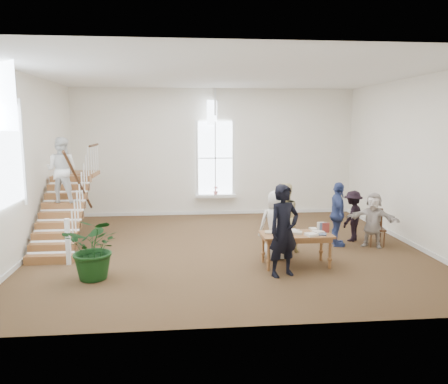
{
  "coord_description": "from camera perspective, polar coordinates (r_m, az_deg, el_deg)",
  "views": [
    {
      "loc": [
        -1.17,
        -11.11,
        3.27
      ],
      "look_at": [
        -0.07,
        0.4,
        1.45
      ],
      "focal_mm": 35.0,
      "sensor_mm": 36.0,
      "label": 1
    }
  ],
  "objects": [
    {
      "name": "staircase",
      "position": [
        12.39,
        -20.23,
        0.71
      ],
      "size": [
        1.1,
        4.1,
        2.92
      ],
      "color": "brown",
      "rests_on": "ground"
    },
    {
      "name": "side_chair",
      "position": [
        12.54,
        19.15,
        -4.09
      ],
      "size": [
        0.48,
        0.48,
        0.99
      ],
      "rotation": [
        0.0,
        0.0,
        -0.14
      ],
      "color": "#371A0F",
      "rests_on": "ground"
    },
    {
      "name": "woman_cluster_b",
      "position": [
        12.76,
        16.45,
        -3.01
      ],
      "size": [
        1.03,
        1.03,
        1.43
      ],
      "primitive_type": "imported",
      "rotation": [
        0.0,
        0.0,
        3.93
      ],
      "color": "black",
      "rests_on": "ground"
    },
    {
      "name": "police_officer",
      "position": [
        9.47,
        7.81,
        -5.02
      ],
      "size": [
        0.86,
        0.72,
        2.0
      ],
      "primitive_type": "imported",
      "rotation": [
        0.0,
        0.0,
        0.4
      ],
      "color": "black",
      "rests_on": "ground"
    },
    {
      "name": "elderly_woman",
      "position": [
        10.72,
        6.79,
        -4.24
      ],
      "size": [
        0.83,
        0.54,
        1.68
      ],
      "primitive_type": "imported",
      "rotation": [
        0.0,
        0.0,
        3.15
      ],
      "color": "silver",
      "rests_on": "ground"
    },
    {
      "name": "woman_cluster_a",
      "position": [
        12.1,
        14.63,
        -2.83
      ],
      "size": [
        0.59,
        1.07,
        1.73
      ],
      "primitive_type": "imported",
      "rotation": [
        0.0,
        0.0,
        1.4
      ],
      "color": "#34447D",
      "rests_on": "ground"
    },
    {
      "name": "library_table",
      "position": [
        10.28,
        9.47,
        -5.82
      ],
      "size": [
        1.63,
        0.83,
        0.82
      ],
      "rotation": [
        0.0,
        0.0,
        0.01
      ],
      "color": "brown",
      "rests_on": "ground"
    },
    {
      "name": "room_shell",
      "position": [
        15.81,
        -1.12,
        -1.53
      ],
      "size": [
        10.49,
        10.0,
        10.0
      ],
      "color": "white",
      "rests_on": "ground"
    },
    {
      "name": "woman_cluster_c",
      "position": [
        12.29,
        18.88,
        -3.48
      ],
      "size": [
        1.39,
        1.08,
        1.47
      ],
      "primitive_type": "imported",
      "rotation": [
        0.0,
        0.0,
        5.73
      ],
      "color": "beige",
      "rests_on": "ground"
    },
    {
      "name": "person_yellow",
      "position": [
        11.25,
        7.75,
        -3.36
      ],
      "size": [
        1.0,
        0.85,
        1.79
      ],
      "primitive_type": "imported",
      "rotation": [
        0.0,
        0.0,
        3.37
      ],
      "color": "#D5C385",
      "rests_on": "ground"
    },
    {
      "name": "floor_plant",
      "position": [
        9.66,
        -16.47,
        -7.02
      ],
      "size": [
        1.45,
        1.33,
        1.36
      ],
      "primitive_type": "imported",
      "rotation": [
        0.0,
        0.0,
        -0.25
      ],
      "color": "#103311",
      "rests_on": "ground"
    },
    {
      "name": "ground",
      "position": [
        11.64,
        0.55,
        -7.39
      ],
      "size": [
        10.0,
        10.0,
        0.0
      ],
      "primitive_type": "plane",
      "color": "#402C19",
      "rests_on": "ground"
    }
  ]
}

